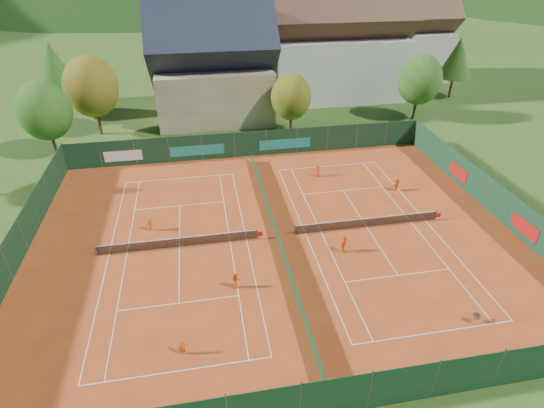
{
  "coord_description": "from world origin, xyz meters",
  "views": [
    {
      "loc": [
        -5.45,
        -28.27,
        21.11
      ],
      "look_at": [
        0.0,
        2.0,
        2.0
      ],
      "focal_mm": 28.0,
      "sensor_mm": 36.0,
      "label": 1
    }
  ],
  "objects": [
    {
      "name": "tree_west_front",
      "position": [
        -22.0,
        20.0,
        5.39
      ],
      "size": [
        5.72,
        5.72,
        8.69
      ],
      "color": "#4C351B",
      "rests_on": "ground"
    },
    {
      "name": "player_right_far_b",
      "position": [
        13.13,
        5.51,
        0.64
      ],
      "size": [
        1.23,
        0.89,
        1.28
      ],
      "primitive_type": "imported",
      "rotation": [
        0.0,
        0.0,
        3.63
      ],
      "color": "orange",
      "rests_on": "ground"
    },
    {
      "name": "loose_ball_0",
      "position": [
        -10.62,
        -6.78,
        0.03
      ],
      "size": [
        0.07,
        0.07,
        0.07
      ],
      "primitive_type": "sphere",
      "color": "#CCD833",
      "rests_on": "ground"
    },
    {
      "name": "tree_center",
      "position": [
        6.0,
        22.0,
        4.72
      ],
      "size": [
        5.01,
        5.01,
        7.6
      ],
      "color": "#482A1A",
      "rests_on": "ground"
    },
    {
      "name": "player_left_mid",
      "position": [
        -3.98,
        -5.62,
        0.66
      ],
      "size": [
        0.72,
        0.6,
        1.33
      ],
      "primitive_type": "imported",
      "rotation": [
        0.0,
        0.0,
        0.16
      ],
      "color": "#D25812",
      "rests_on": "ground"
    },
    {
      "name": "tree_east_mid",
      "position": [
        34.0,
        32.0,
        6.06
      ],
      "size": [
        5.04,
        5.04,
        9.0
      ],
      "color": "#492A1A",
      "rests_on": "ground"
    },
    {
      "name": "player_right_near",
      "position": [
        4.87,
        -2.99,
        0.77
      ],
      "size": [
        0.89,
        0.92,
        1.54
      ],
      "primitive_type": "imported",
      "rotation": [
        0.0,
        0.0,
        0.83
      ],
      "color": "orange",
      "rests_on": "ground"
    },
    {
      "name": "court_divider",
      "position": [
        0.0,
        0.0,
        0.5
      ],
      "size": [
        0.03,
        28.8,
        1.0
      ],
      "color": "#13361C",
      "rests_on": "ground"
    },
    {
      "name": "player_left_near",
      "position": [
        -7.72,
        -10.74,
        0.62
      ],
      "size": [
        0.47,
        0.32,
        1.24
      ],
      "primitive_type": "imported",
      "rotation": [
        0.0,
        0.0,
        -0.06
      ],
      "color": "#EB5A14",
      "rests_on": "ground"
    },
    {
      "name": "fence_south",
      "position": [
        0.0,
        -16.0,
        1.5
      ],
      "size": [
        40.0,
        0.04,
        3.0
      ],
      "color": "#13341A",
      "rests_on": "ground"
    },
    {
      "name": "tree_east_front",
      "position": [
        24.0,
        24.0,
        5.39
      ],
      "size": [
        5.72,
        5.72,
        8.69
      ],
      "color": "#4A301A",
      "rests_on": "ground"
    },
    {
      "name": "hotel_block_a",
      "position": [
        16.0,
        36.0,
        7.38
      ],
      "size": [
        21.6,
        11.0,
        17.25
      ],
      "color": "silver",
      "rests_on": "ground"
    },
    {
      "name": "tennis_net_right",
      "position": [
        8.15,
        0.0,
        0.51
      ],
      "size": [
        13.3,
        0.1,
        1.02
      ],
      "color": "#59595B",
      "rests_on": "ground"
    },
    {
      "name": "loose_ball_1",
      "position": [
        5.03,
        -9.1,
        0.03
      ],
      "size": [
        0.07,
        0.07,
        0.07
      ],
      "primitive_type": "sphere",
      "color": "#CCD833",
      "rests_on": "ground"
    },
    {
      "name": "tree_west_back",
      "position": [
        -24.0,
        34.0,
        6.74
      ],
      "size": [
        5.6,
        5.6,
        10.0
      ],
      "color": "#442B18",
      "rests_on": "ground"
    },
    {
      "name": "player_left_far",
      "position": [
        -10.42,
        2.81,
        0.65
      ],
      "size": [
        0.9,
        0.59,
        1.31
      ],
      "primitive_type": "imported",
      "rotation": [
        0.0,
        0.0,
        3.02
      ],
      "color": "#E75914",
      "rests_on": "ground"
    },
    {
      "name": "ground",
      "position": [
        0.0,
        0.0,
        -0.02
      ],
      "size": [
        600.0,
        600.0,
        0.0
      ],
      "primitive_type": "plane",
      "color": "#2F5219",
      "rests_on": "ground"
    },
    {
      "name": "loose_ball_3",
      "position": [
        -4.74,
        6.75,
        0.03
      ],
      "size": [
        0.07,
        0.07,
        0.07
      ],
      "primitive_type": "sphere",
      "color": "#CCD833",
      "rests_on": "ground"
    },
    {
      "name": "court_markings_left",
      "position": [
        -8.0,
        0.0,
        0.01
      ],
      "size": [
        11.03,
        23.83,
        0.0
      ],
      "color": "white",
      "rests_on": "ground"
    },
    {
      "name": "tennis_net_left",
      "position": [
        -7.85,
        0.0,
        0.51
      ],
      "size": [
        13.3,
        0.1,
        1.02
      ],
      "color": "#59595B",
      "rests_on": "ground"
    },
    {
      "name": "fence_east",
      "position": [
        20.0,
        0.05,
        1.48
      ],
      "size": [
        0.09,
        32.0,
        3.0
      ],
      "color": "#143822",
      "rests_on": "ground"
    },
    {
      "name": "ball_hopper",
      "position": [
        10.98,
        -11.55,
        0.56
      ],
      "size": [
        0.34,
        0.34,
        0.8
      ],
      "color": "slate",
      "rests_on": "ground"
    },
    {
      "name": "tree_west_mid",
      "position": [
        -18.0,
        26.0,
        6.07
      ],
      "size": [
        6.44,
        6.44,
        9.78
      ],
      "color": "#4A2A1A",
      "rests_on": "ground"
    },
    {
      "name": "fence_north",
      "position": [
        -0.46,
        15.99,
        1.47
      ],
      "size": [
        40.0,
        0.1,
        3.0
      ],
      "color": "#13341E",
      "rests_on": "ground"
    },
    {
      "name": "hotel_block_b",
      "position": [
        30.0,
        44.0,
        6.62
      ],
      "size": [
        17.28,
        10.0,
        15.5
      ],
      "color": "silver",
      "rests_on": "ground"
    },
    {
      "name": "mountain_backdrop",
      "position": [
        28.54,
        233.48,
        -39.64
      ],
      "size": [
        820.0,
        530.0,
        242.0
      ],
      "color": "black",
      "rests_on": "ground"
    },
    {
      "name": "player_right_far_a",
      "position": [
        6.25,
        9.79,
        0.68
      ],
      "size": [
        0.74,
        0.57,
        1.35
      ],
      "primitive_type": "imported",
      "rotation": [
        0.0,
        0.0,
        3.37
      ],
      "color": "#EF4E15",
      "rests_on": "ground"
    },
    {
      "name": "tree_east_back",
      "position": [
        26.0,
        40.0,
        6.74
      ],
      "size": [
        7.15,
        7.15,
        10.86
      ],
      "color": "#4C2D1B",
      "rests_on": "ground"
    },
    {
      "name": "chalet",
      "position": [
        -3.0,
        30.0,
        6.62
      ],
      "size": [
        16.2,
        12.0,
        16.0
      ],
      "color": "beige",
      "rests_on": "ground"
    },
    {
      "name": "court_markings_right",
      "position": [
        8.0,
        0.0,
        0.01
      ],
      "size": [
        11.03,
        23.83,
        0.0
      ],
      "color": "white",
      "rests_on": "ground"
    },
    {
      "name": "loose_ball_2",
      "position": [
        1.42,
        6.39,
        0.03
      ],
      "size": [
        0.07,
        0.07,
        0.07
      ],
      "primitive_type": "sphere",
      "color": "#CCD833",
      "rests_on": "ground"
    },
    {
      "name": "clay_pad",
      "position": [
        0.0,
        0.0,
        0.01
      ],
      "size": [
        40.0,
        32.0,
        0.01
      ],
      "primitive_type": "cube",
      "color": "#A74018",
      "rests_on": "ground"
    },
    {
      "name": "fence_west",
      "position": [
        -20.0,
        0.0,
        1.5
      ],
      "size": [
        0.04,
        32.0,
        3.0
      ],
      "color": "#14371B",
      "rests_on": "ground"
    }
  ]
}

